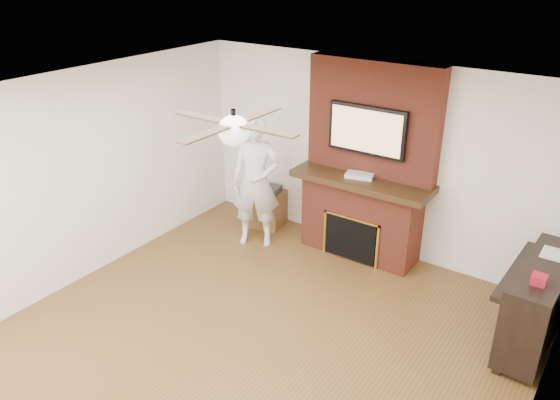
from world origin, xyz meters
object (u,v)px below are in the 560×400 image
Objects in this scene: fireplace at (365,182)px; person at (256,182)px; piano at (537,302)px; side_table at (266,207)px.

fireplace is 1.42m from person.
person is at bearing -179.65° from piano.
side_table is at bearing 172.52° from piano.
side_table is at bearing -177.45° from fireplace.
person reaches higher than piano.
fireplace is 1.78× the size of piano.
fireplace is 4.18× the size of side_table.
fireplace is 1.67m from side_table.
piano reaches higher than side_table.
person is 2.98× the size of side_table.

